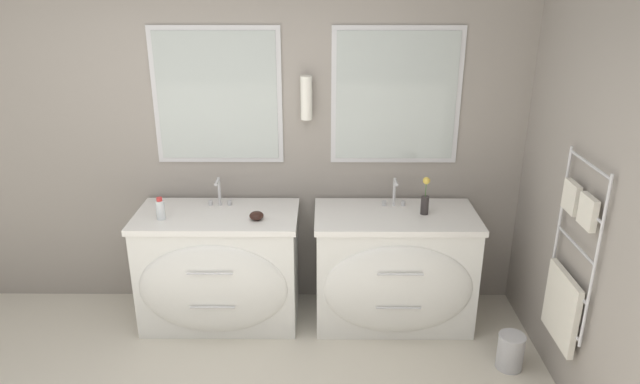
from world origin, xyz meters
TOP-DOWN VIEW (x-y plane):
  - wall_back at (0.02, 1.86)m, footprint 5.89×0.16m
  - wall_right at (2.18, 0.82)m, footprint 0.13×3.74m
  - vanity_left at (-0.11, 1.46)m, footprint 1.16×0.67m
  - vanity_right at (1.17, 1.46)m, footprint 1.16×0.67m
  - faucet_left at (-0.11, 1.64)m, footprint 0.17×0.13m
  - faucet_right at (1.17, 1.64)m, footprint 0.17×0.13m
  - toiletry_bottle at (-0.48, 1.40)m, footprint 0.06×0.06m
  - amenity_bowl at (0.19, 1.39)m, footprint 0.10×0.10m
  - flower_vase at (1.37, 1.50)m, footprint 0.06×0.06m
  - waste_bin at (1.89, 0.91)m, footprint 0.18×0.18m

SIDE VIEW (x-z plane):
  - waste_bin at x=1.89m, z-range 0.01..0.26m
  - vanity_left at x=-0.11m, z-range 0.01..0.87m
  - vanity_right at x=1.17m, z-range 0.01..0.87m
  - amenity_bowl at x=0.19m, z-range 0.86..0.92m
  - toiletry_bottle at x=-0.48m, z-range 0.85..1.01m
  - faucet_left at x=-0.11m, z-range 0.86..1.07m
  - faucet_right at x=1.17m, z-range 0.86..1.07m
  - flower_vase at x=1.37m, z-range 0.83..1.11m
  - wall_right at x=2.18m, z-range -0.01..2.59m
  - wall_back at x=0.02m, z-range 0.01..2.61m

